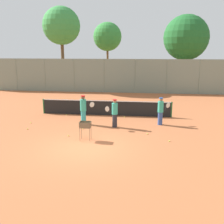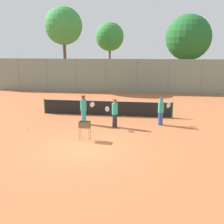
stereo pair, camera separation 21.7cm
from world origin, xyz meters
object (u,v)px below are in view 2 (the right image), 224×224
at_px(player_white_outfit, 161,111).
at_px(player_red_cap, 115,113).
at_px(player_yellow_shirt, 84,109).
at_px(tennis_net, 106,108).
at_px(ball_cart, 85,126).

relative_size(player_white_outfit, player_red_cap, 1.00).
bearing_deg(player_yellow_shirt, tennis_net, 65.93).
xyz_separation_m(tennis_net, player_yellow_shirt, (-1.04, -2.39, 0.38)).
bearing_deg(player_red_cap, ball_cart, 22.44).
distance_m(tennis_net, player_yellow_shirt, 2.64).
bearing_deg(tennis_net, ball_cart, -92.85).
distance_m(tennis_net, ball_cart, 5.29).
distance_m(player_white_outfit, player_red_cap, 2.88).
distance_m(player_red_cap, ball_cart, 2.75).
height_order(player_white_outfit, player_red_cap, player_white_outfit).
relative_size(player_white_outfit, ball_cart, 1.74).
bearing_deg(player_red_cap, player_white_outfit, 156.53).
height_order(player_yellow_shirt, ball_cart, player_yellow_shirt).
relative_size(tennis_net, player_white_outfit, 5.41).
relative_size(tennis_net, player_yellow_shirt, 5.08).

